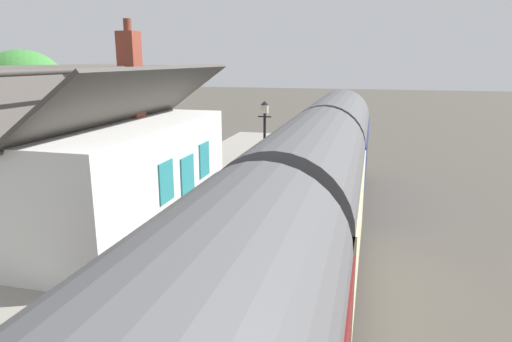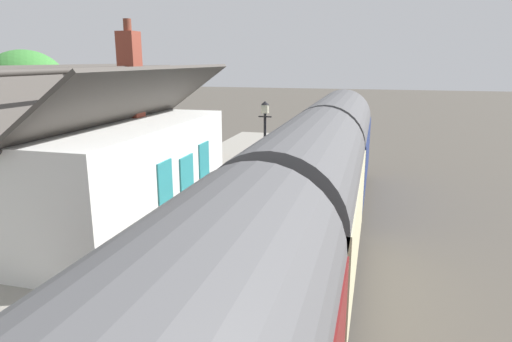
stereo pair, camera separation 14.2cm
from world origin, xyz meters
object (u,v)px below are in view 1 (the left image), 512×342
object	(u,v)px
bench_platform_end	(257,156)
tree_behind_building	(24,89)
planter_under_sign	(210,149)
lamp_post_platform	(265,127)
planter_bench_left	(229,194)
bench_by_lamp	(274,143)
planter_corner_building	(229,180)
station_sign_board	(75,305)
station_building	(112,172)
train	(304,208)

from	to	relation	value
bench_platform_end	tree_behind_building	bearing A→B (deg)	107.81
planter_under_sign	lamp_post_platform	world-z (taller)	lamp_post_platform
planter_bench_left	tree_behind_building	xyz separation A→B (m)	(2.42, 10.06, 3.30)
bench_by_lamp	planter_under_sign	size ratio (longest dim) A/B	1.77
planter_corner_building	station_sign_board	world-z (taller)	station_sign_board
bench_platform_end	lamp_post_platform	world-z (taller)	lamp_post_platform
bench_platform_end	station_sign_board	bearing A→B (deg)	-176.69
bench_by_lamp	planter_under_sign	xyz separation A→B (m)	(-2.15, 2.85, -0.06)
bench_by_lamp	tree_behind_building	distance (m)	12.17
station_building	bench_by_lamp	distance (m)	12.36
train	station_sign_board	distance (m)	5.81
bench_platform_end	planter_under_sign	bearing A→B (deg)	63.42
planter_bench_left	lamp_post_platform	size ratio (longest dim) A/B	0.31
station_building	station_sign_board	size ratio (longest dim) A/B	5.30
bench_platform_end	lamp_post_platform	size ratio (longest dim) A/B	0.42
station_sign_board	bench_platform_end	bearing A→B (deg)	3.31
train	planter_corner_building	bearing A→B (deg)	33.56
station_building	planter_under_sign	bearing A→B (deg)	3.69
planter_bench_left	planter_corner_building	bearing A→B (deg)	17.24
planter_bench_left	lamp_post_platform	bearing A→B (deg)	-20.22
lamp_post_platform	station_sign_board	distance (m)	11.14
bench_platform_end	station_building	bearing A→B (deg)	165.71
station_building	planter_bench_left	size ratio (longest dim) A/B	8.14
train	bench_platform_end	bearing A→B (deg)	20.98
bench_platform_end	planter_under_sign	world-z (taller)	bench_platform_end
planter_under_sign	lamp_post_platform	xyz separation A→B (m)	(-4.83, -3.99, 1.94)
lamp_post_platform	planter_under_sign	bearing A→B (deg)	39.56
tree_behind_building	lamp_post_platform	bearing A→B (deg)	-91.67
planter_under_sign	train	bearing A→B (deg)	-149.27
planter_under_sign	station_building	bearing A→B (deg)	-176.31
planter_bench_left	planter_under_sign	bearing A→B (deg)	24.85
station_building	planter_corner_building	xyz separation A→B (m)	(4.85, -2.01, -1.40)
planter_under_sign	station_sign_board	world-z (taller)	station_sign_board
bench_platform_end	planter_bench_left	xyz separation A→B (m)	(-5.53, -0.39, -0.17)
train	planter_bench_left	distance (m)	5.12
station_building	lamp_post_platform	distance (m)	6.17
station_building	station_sign_board	world-z (taller)	station_building
planter_corner_building	bench_by_lamp	bearing A→B (deg)	-1.57
station_building	train	bearing A→B (deg)	-98.26
planter_bench_left	planter_under_sign	distance (m)	7.65
station_sign_board	tree_behind_building	size ratio (longest dim) A/B	0.25
train	station_building	bearing A→B (deg)	81.74
bench_by_lamp	bench_platform_end	xyz separation A→B (m)	(-3.56, 0.03, 0.00)
planter_corner_building	tree_behind_building	size ratio (longest dim) A/B	0.17
bench_by_lamp	bench_platform_end	bearing A→B (deg)	179.58
train	planter_corner_building	distance (m)	6.90
train	station_sign_board	world-z (taller)	train
planter_corner_building	station_sign_board	xyz separation A→B (m)	(-10.79, -1.01, 0.92)
planter_corner_building	lamp_post_platform	bearing A→B (deg)	-78.07
planter_corner_building	planter_bench_left	bearing A→B (deg)	-162.76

